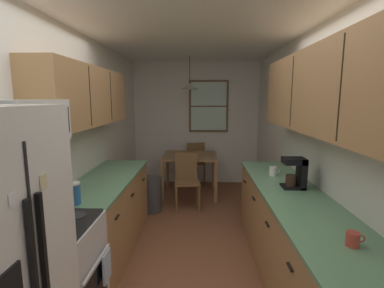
{
  "coord_description": "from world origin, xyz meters",
  "views": [
    {
      "loc": [
        0.09,
        -2.38,
        1.81
      ],
      "look_at": [
        -0.02,
        1.47,
        1.18
      ],
      "focal_mm": 26.63,
      "sensor_mm": 36.0,
      "label": 1
    }
  ],
  "objects_px": {
    "dining_table": "(190,160)",
    "mug_spare": "(353,239)",
    "microwave_over_range": "(22,123)",
    "coffee_maker": "(297,172)",
    "mug_by_coffeemaker": "(273,171)",
    "dining_chair_near": "(187,178)",
    "trash_bin": "(151,194)",
    "storage_canister": "(73,193)",
    "dining_chair_far": "(195,161)",
    "stove_range": "(52,282)"
  },
  "relations": [
    {
      "from": "dining_table",
      "to": "mug_spare",
      "type": "relative_size",
      "value": 8.42
    },
    {
      "from": "dining_table",
      "to": "microwave_over_range",
      "type": "bearing_deg",
      "value": -106.74
    },
    {
      "from": "coffee_maker",
      "to": "mug_by_coffeemaker",
      "type": "bearing_deg",
      "value": 103.74
    },
    {
      "from": "dining_chair_near",
      "to": "trash_bin",
      "type": "bearing_deg",
      "value": -162.06
    },
    {
      "from": "dining_table",
      "to": "storage_canister",
      "type": "bearing_deg",
      "value": -107.2
    },
    {
      "from": "microwave_over_range",
      "to": "mug_by_coffeemaker",
      "type": "height_order",
      "value": "microwave_over_range"
    },
    {
      "from": "coffee_maker",
      "to": "trash_bin",
      "type": "bearing_deg",
      "value": 138.97
    },
    {
      "from": "mug_by_coffeemaker",
      "to": "microwave_over_range",
      "type": "bearing_deg",
      "value": -145.37
    },
    {
      "from": "dining_chair_near",
      "to": "dining_chair_far",
      "type": "relative_size",
      "value": 1.0
    },
    {
      "from": "stove_range",
      "to": "mug_by_coffeemaker",
      "type": "relative_size",
      "value": 8.94
    },
    {
      "from": "stove_range",
      "to": "mug_by_coffeemaker",
      "type": "bearing_deg",
      "value": 36.16
    },
    {
      "from": "microwave_over_range",
      "to": "dining_table",
      "type": "relative_size",
      "value": 0.64
    },
    {
      "from": "storage_canister",
      "to": "stove_range",
      "type": "bearing_deg",
      "value": -89.28
    },
    {
      "from": "microwave_over_range",
      "to": "coffee_maker",
      "type": "relative_size",
      "value": 2.02
    },
    {
      "from": "storage_canister",
      "to": "coffee_maker",
      "type": "relative_size",
      "value": 0.62
    },
    {
      "from": "stove_range",
      "to": "microwave_over_range",
      "type": "distance_m",
      "value": 1.18
    },
    {
      "from": "dining_table",
      "to": "mug_by_coffeemaker",
      "type": "distance_m",
      "value": 2.21
    },
    {
      "from": "mug_by_coffeemaker",
      "to": "storage_canister",
      "type": "bearing_deg",
      "value": -153.36
    },
    {
      "from": "dining_chair_near",
      "to": "microwave_over_range",
      "type": "bearing_deg",
      "value": -110.02
    },
    {
      "from": "dining_chair_near",
      "to": "coffee_maker",
      "type": "bearing_deg",
      "value": -55.13
    },
    {
      "from": "trash_bin",
      "to": "mug_spare",
      "type": "relative_size",
      "value": 4.76
    },
    {
      "from": "dining_chair_far",
      "to": "mug_by_coffeemaker",
      "type": "distance_m",
      "value": 2.79
    },
    {
      "from": "dining_table",
      "to": "trash_bin",
      "type": "relative_size",
      "value": 1.77
    },
    {
      "from": "dining_chair_far",
      "to": "coffee_maker",
      "type": "distance_m",
      "value": 3.27
    },
    {
      "from": "dining_chair_near",
      "to": "dining_table",
      "type": "bearing_deg",
      "value": 87.58
    },
    {
      "from": "dining_chair_near",
      "to": "dining_chair_far",
      "type": "height_order",
      "value": "same"
    },
    {
      "from": "stove_range",
      "to": "trash_bin",
      "type": "xyz_separation_m",
      "value": [
        0.29,
        2.49,
        -0.19
      ]
    },
    {
      "from": "dining_table",
      "to": "trash_bin",
      "type": "distance_m",
      "value": 1.1
    },
    {
      "from": "microwave_over_range",
      "to": "dining_chair_near",
      "type": "xyz_separation_m",
      "value": [
        0.98,
        2.68,
        -1.14
      ]
    },
    {
      "from": "storage_canister",
      "to": "dining_table",
      "type": "bearing_deg",
      "value": 72.8
    },
    {
      "from": "mug_by_coffeemaker",
      "to": "mug_spare",
      "type": "xyz_separation_m",
      "value": [
        0.08,
        -1.63,
        -0.01
      ]
    },
    {
      "from": "stove_range",
      "to": "dining_chair_near",
      "type": "bearing_deg",
      "value": 72.16
    },
    {
      "from": "dining_chair_near",
      "to": "dining_chair_far",
      "type": "xyz_separation_m",
      "value": [
        0.11,
        1.32,
        0.0
      ]
    },
    {
      "from": "microwave_over_range",
      "to": "trash_bin",
      "type": "height_order",
      "value": "microwave_over_range"
    },
    {
      "from": "dining_table",
      "to": "mug_by_coffeemaker",
      "type": "xyz_separation_m",
      "value": [
        1.06,
        -1.91,
        0.3
      ]
    },
    {
      "from": "dining_chair_far",
      "to": "dining_chair_near",
      "type": "bearing_deg",
      "value": -94.98
    },
    {
      "from": "trash_bin",
      "to": "dining_chair_far",
      "type": "bearing_deg",
      "value": 65.54
    },
    {
      "from": "trash_bin",
      "to": "mug_by_coffeemaker",
      "type": "distance_m",
      "value": 2.08
    },
    {
      "from": "dining_table",
      "to": "dining_chair_near",
      "type": "bearing_deg",
      "value": -92.42
    },
    {
      "from": "stove_range",
      "to": "mug_spare",
      "type": "relative_size",
      "value": 9.36
    },
    {
      "from": "mug_by_coffeemaker",
      "to": "dining_chair_far",
      "type": "bearing_deg",
      "value": 110.69
    },
    {
      "from": "microwave_over_range",
      "to": "mug_spare",
      "type": "bearing_deg",
      "value": -5.37
    },
    {
      "from": "dining_chair_far",
      "to": "storage_canister",
      "type": "distance_m",
      "value": 3.72
    },
    {
      "from": "stove_range",
      "to": "dining_chair_far",
      "type": "height_order",
      "value": "stove_range"
    },
    {
      "from": "dining_chair_far",
      "to": "trash_bin",
      "type": "bearing_deg",
      "value": -114.46
    },
    {
      "from": "trash_bin",
      "to": "microwave_over_range",
      "type": "bearing_deg",
      "value": -99.29
    },
    {
      "from": "dining_table",
      "to": "stove_range",
      "type": "bearing_deg",
      "value": -104.94
    },
    {
      "from": "stove_range",
      "to": "trash_bin",
      "type": "relative_size",
      "value": 1.97
    },
    {
      "from": "storage_canister",
      "to": "mug_by_coffeemaker",
      "type": "relative_size",
      "value": 1.57
    },
    {
      "from": "dining_table",
      "to": "dining_chair_near",
      "type": "distance_m",
      "value": 0.68
    }
  ]
}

